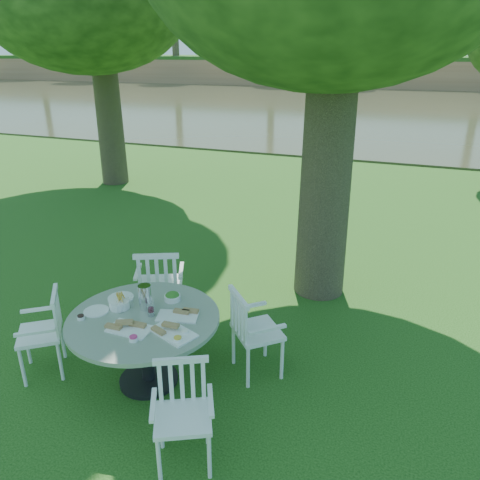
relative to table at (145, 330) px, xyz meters
The scene contains 8 objects.
ground 1.69m from the table, 79.95° to the left, with size 140.00×140.00×0.00m, color #113A0C.
table is the anchor object (origin of this frame).
chair_ne 0.98m from the table, 28.31° to the left, with size 0.61×0.62×0.89m.
chair_nw 0.97m from the table, 112.02° to the left, with size 0.63×0.62×0.96m.
chair_sw 0.99m from the table, 169.40° to the right, with size 0.58×0.58×0.85m.
chair_se 0.99m from the table, 42.15° to the right, with size 0.55×0.54×0.83m.
tableware 0.20m from the table, 122.76° to the left, with size 1.19×0.85×0.24m.
river 24.57m from the table, 89.35° to the left, with size 100.00×28.00×0.12m, color #33341F.
Camera 1 is at (1.86, -4.70, 2.97)m, focal length 35.00 mm.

